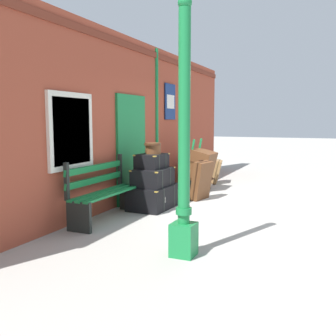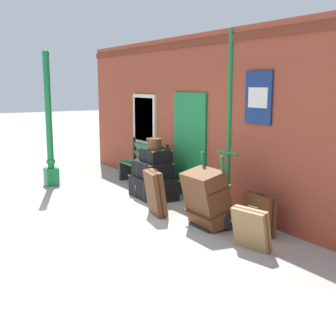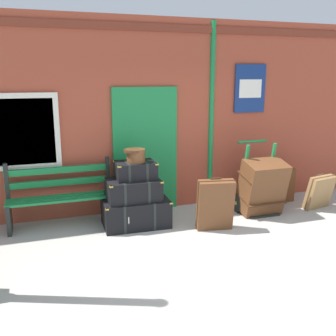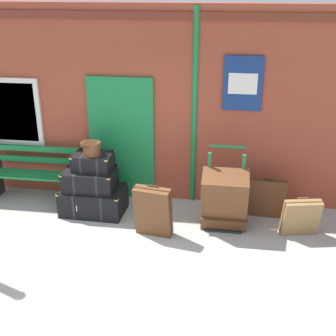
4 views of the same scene
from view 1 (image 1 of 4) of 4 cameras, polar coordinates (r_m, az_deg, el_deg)
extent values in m
plane|color=#A3A099|center=(7.49, 13.25, -5.59)|extent=(60.00, 60.00, 0.00)
cube|color=#9E422D|center=(8.17, -4.79, 6.91)|extent=(10.40, 0.30, 3.20)
cube|color=maroon|center=(8.22, -3.84, 16.87)|extent=(10.40, 0.03, 0.12)
cube|color=#197A3D|center=(7.67, -5.37, 2.79)|extent=(1.10, 0.05, 2.10)
cube|color=#0F4924|center=(7.66, -5.30, 2.78)|extent=(0.06, 0.02, 2.10)
cube|color=silver|center=(6.06, -14.06, 5.27)|extent=(1.04, 0.06, 1.16)
cube|color=silver|center=(6.05, -13.92, 5.27)|extent=(0.88, 0.02, 1.00)
cylinder|color=#197A3D|center=(8.73, -1.70, 6.94)|extent=(0.09, 0.09, 3.14)
cube|color=navy|center=(9.40, 0.31, 9.70)|extent=(0.60, 0.02, 0.84)
cube|color=white|center=(9.40, 0.39, 9.70)|extent=(0.44, 0.01, 0.32)
cube|color=#197A3D|center=(4.71, 2.31, -10.45)|extent=(0.28, 0.28, 0.40)
cylinder|color=#197A3D|center=(4.49, 2.40, 7.21)|extent=(0.14, 0.14, 2.46)
cylinder|color=#197A3D|center=(4.62, 2.33, -6.30)|extent=(0.19, 0.19, 0.08)
sphere|color=#197A3D|center=(4.68, 2.49, 23.08)|extent=(0.16, 0.16, 0.16)
cube|color=#197A3D|center=(6.28, -7.86, -3.71)|extent=(1.60, 0.09, 0.04)
cube|color=#197A3D|center=(6.35, -8.94, -3.61)|extent=(1.60, 0.09, 0.04)
cube|color=#197A3D|center=(6.43, -10.00, -3.51)|extent=(1.60, 0.09, 0.04)
cube|color=#197A3D|center=(6.43, -10.48, -1.71)|extent=(1.60, 0.05, 0.10)
cube|color=#197A3D|center=(6.40, -10.52, 0.06)|extent=(1.60, 0.05, 0.10)
cube|color=black|center=(5.79, -12.94, -7.03)|extent=(0.06, 0.40, 0.45)
cube|color=black|center=(5.81, -14.67, -1.95)|extent=(0.06, 0.06, 0.56)
cube|color=black|center=(7.04, -5.60, -4.38)|extent=(0.06, 0.40, 0.45)
cube|color=black|center=(7.06, -7.07, -0.22)|extent=(0.06, 0.06, 0.56)
cube|color=black|center=(7.19, -2.12, -4.24)|extent=(1.02, 0.67, 0.42)
cube|color=black|center=(6.99, -2.96, -4.56)|extent=(0.06, 0.65, 0.43)
cube|color=black|center=(7.38, -1.31, -3.93)|extent=(0.06, 0.65, 0.43)
cube|color=#B79338|center=(6.60, -1.72, -3.51)|extent=(0.05, 0.05, 0.02)
cube|color=#B79338|center=(7.45, 1.62, -2.28)|extent=(0.05, 0.05, 0.02)
cube|color=#B79338|center=(6.88, -6.18, -3.10)|extent=(0.05, 0.05, 0.02)
cube|color=#B79338|center=(7.71, -2.47, -1.97)|extent=(0.05, 0.05, 0.02)
cube|color=silver|center=(7.05, 0.13, -4.45)|extent=(0.36, 0.01, 0.10)
cube|color=black|center=(7.09, -2.22, -1.35)|extent=(0.80, 0.54, 0.32)
cube|color=black|center=(6.93, -2.87, -1.55)|extent=(0.04, 0.55, 0.33)
cube|color=black|center=(7.25, -1.60, -1.16)|extent=(0.04, 0.55, 0.33)
cube|color=#B79338|center=(6.63, -1.71, -0.65)|extent=(0.05, 0.05, 0.02)
cube|color=#B79338|center=(7.32, 0.83, 0.08)|extent=(0.05, 0.05, 0.02)
cube|color=#B79338|center=(6.85, -5.49, -0.43)|extent=(0.05, 0.05, 0.02)
cube|color=#B79338|center=(7.52, -2.68, 0.26)|extent=(0.05, 0.05, 0.02)
cube|color=black|center=(7.13, -2.40, 1.04)|extent=(0.61, 0.45, 0.26)
cube|color=black|center=(7.01, -2.90, 0.93)|extent=(0.05, 0.45, 0.27)
cube|color=black|center=(7.25, -1.91, 1.14)|extent=(0.05, 0.45, 0.27)
cube|color=#B79338|center=(6.78, -1.97, 1.73)|extent=(0.05, 0.05, 0.02)
cube|color=#B79338|center=(7.28, 0.00, 2.10)|extent=(0.05, 0.05, 0.02)
cube|color=#B79338|center=(6.96, -4.92, 1.85)|extent=(0.05, 0.05, 0.02)
cube|color=#B79338|center=(7.45, -2.79, 2.21)|extent=(0.05, 0.05, 0.02)
cylinder|color=brown|center=(7.10, -2.18, 2.89)|extent=(0.28, 0.28, 0.20)
cylinder|color=#432715|center=(7.06, -2.30, 3.53)|extent=(0.29, 0.29, 0.04)
cube|color=black|center=(9.06, 4.93, -3.15)|extent=(0.56, 0.28, 0.03)
cube|color=#197A3D|center=(8.81, 3.22, 0.38)|extent=(0.04, 0.24, 1.19)
cube|color=#197A3D|center=(9.28, 4.28, 0.71)|extent=(0.04, 0.24, 1.19)
cylinder|color=#197A3D|center=(9.07, 2.57, 4.30)|extent=(0.54, 0.04, 0.04)
cylinder|color=black|center=(8.83, 2.68, -2.45)|extent=(0.04, 0.32, 0.32)
cylinder|color=#B79338|center=(8.83, 2.68, -2.45)|extent=(0.07, 0.06, 0.06)
cylinder|color=black|center=(9.42, 4.05, -1.86)|extent=(0.04, 0.32, 0.32)
cylinder|color=#B79338|center=(9.42, 4.05, -1.86)|extent=(0.07, 0.06, 0.06)
cube|color=brown|center=(9.00, 4.84, -0.23)|extent=(0.68, 0.63, 0.96)
cube|color=#432715|center=(9.03, 4.82, -1.44)|extent=(0.70, 0.45, 0.13)
cube|color=#432715|center=(8.98, 4.85, 0.99)|extent=(0.70, 0.45, 0.13)
cube|color=brown|center=(9.82, 3.29, -0.62)|extent=(0.58, 0.18, 0.61)
cylinder|color=#3A2112|center=(9.78, 3.30, 1.27)|extent=(0.16, 0.03, 0.03)
cube|color=#351E10|center=(9.82, 3.29, -0.62)|extent=(0.59, 0.05, 0.63)
cube|color=olive|center=(10.07, 7.16, -0.52)|extent=(0.58, 0.37, 0.60)
cylinder|color=brown|center=(10.04, 7.07, 1.21)|extent=(0.16, 0.06, 0.03)
cube|color=brown|center=(10.07, 7.16, -0.52)|extent=(0.57, 0.26, 0.58)
cube|color=brown|center=(7.94, 4.96, -1.82)|extent=(0.58, 0.38, 0.79)
cylinder|color=#3A2112|center=(7.89, 4.87, 1.08)|extent=(0.16, 0.06, 0.03)
cube|color=#351E10|center=(7.94, 4.96, -1.82)|extent=(0.56, 0.23, 0.78)
camera|label=2|loc=(14.13, 28.85, 8.83)|focal=48.03mm
camera|label=3|loc=(5.68, 51.16, 11.21)|focal=41.67mm
camera|label=4|loc=(9.26, 45.07, 16.98)|focal=47.60mm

